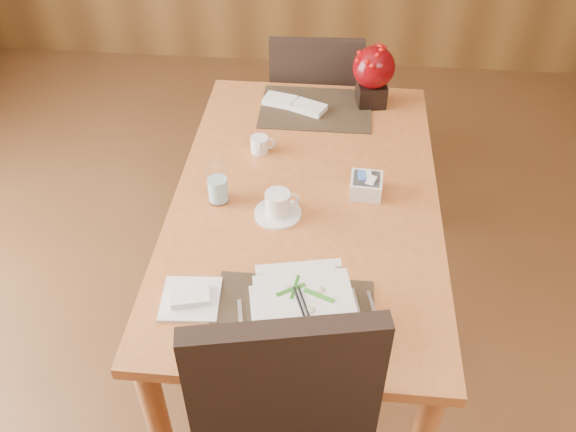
# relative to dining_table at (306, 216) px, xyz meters

# --- Properties ---
(dining_table) EXTENTS (0.90, 1.50, 0.75)m
(dining_table) POSITION_rel_dining_table_xyz_m (0.00, 0.00, 0.00)
(dining_table) COLOR #BB6934
(dining_table) RESTS_ON ground
(placemat_near) EXTENTS (0.45, 0.33, 0.01)m
(placemat_near) POSITION_rel_dining_table_xyz_m (0.00, -0.55, 0.10)
(placemat_near) COLOR black
(placemat_near) RESTS_ON dining_table
(placemat_far) EXTENTS (0.45, 0.33, 0.01)m
(placemat_far) POSITION_rel_dining_table_xyz_m (0.00, 0.55, 0.10)
(placemat_far) COLOR black
(placemat_far) RESTS_ON dining_table
(soup_setting) EXTENTS (0.33, 0.33, 0.11)m
(soup_setting) POSITION_rel_dining_table_xyz_m (0.03, -0.56, 0.15)
(soup_setting) COLOR silver
(soup_setting) RESTS_ON dining_table
(coffee_cup) EXTENTS (0.16, 0.16, 0.09)m
(coffee_cup) POSITION_rel_dining_table_xyz_m (-0.09, -0.11, 0.13)
(coffee_cup) COLOR silver
(coffee_cup) RESTS_ON dining_table
(water_glass) EXTENTS (0.08, 0.08, 0.17)m
(water_glass) POSITION_rel_dining_table_xyz_m (-0.29, -0.06, 0.18)
(water_glass) COLOR white
(water_glass) RESTS_ON dining_table
(creamer_jug) EXTENTS (0.10, 0.10, 0.06)m
(creamer_jug) POSITION_rel_dining_table_xyz_m (-0.19, 0.24, 0.13)
(creamer_jug) COLOR silver
(creamer_jug) RESTS_ON dining_table
(sugar_caddy) EXTENTS (0.11, 0.11, 0.06)m
(sugar_caddy) POSITION_rel_dining_table_xyz_m (0.20, 0.03, 0.13)
(sugar_caddy) COLOR silver
(sugar_caddy) RESTS_ON dining_table
(berry_decor) EXTENTS (0.17, 0.17, 0.25)m
(berry_decor) POSITION_rel_dining_table_xyz_m (0.22, 0.61, 0.24)
(berry_decor) COLOR black
(berry_decor) RESTS_ON dining_table
(napkins_far) EXTENTS (0.28, 0.18, 0.02)m
(napkins_far) POSITION_rel_dining_table_xyz_m (-0.08, 0.55, 0.11)
(napkins_far) COLOR white
(napkins_far) RESTS_ON dining_table
(bread_plate) EXTENTS (0.18, 0.18, 0.01)m
(bread_plate) POSITION_rel_dining_table_xyz_m (-0.29, -0.50, 0.10)
(bread_plate) COLOR silver
(bread_plate) RESTS_ON dining_table
(far_chair) EXTENTS (0.45, 0.46, 0.92)m
(far_chair) POSITION_rel_dining_table_xyz_m (-0.02, 0.93, -0.13)
(far_chair) COLOR black
(far_chair) RESTS_ON ground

